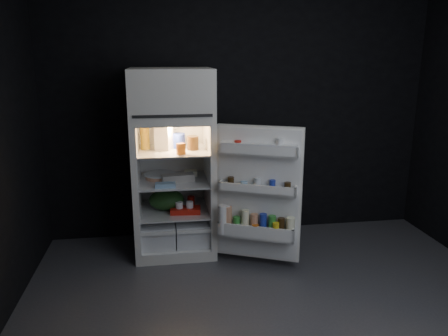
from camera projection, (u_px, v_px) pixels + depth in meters
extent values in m
cube|color=#47474C|center=(280.00, 316.00, 3.27)|extent=(4.00, 3.40, 0.00)
cube|color=black|center=(240.00, 109.00, 4.56)|extent=(4.00, 0.00, 2.70)
cube|color=white|center=(175.00, 244.00, 4.40)|extent=(0.76, 0.70, 0.10)
cube|color=white|center=(136.00, 184.00, 4.18)|extent=(0.05, 0.70, 1.20)
cube|color=white|center=(210.00, 180.00, 4.29)|extent=(0.05, 0.70, 1.20)
cube|color=white|center=(172.00, 173.00, 4.55)|extent=(0.66, 0.05, 1.20)
cube|color=white|center=(172.00, 117.00, 4.08)|extent=(0.76, 0.70, 0.06)
cube|color=white|center=(171.00, 91.00, 4.02)|extent=(0.76, 0.70, 0.42)
cube|color=black|center=(173.00, 116.00, 3.72)|extent=(0.68, 0.01, 0.02)
cube|color=white|center=(139.00, 184.00, 4.16)|extent=(0.01, 0.65, 1.20)
cube|color=white|center=(207.00, 181.00, 4.26)|extent=(0.01, 0.65, 1.20)
cube|color=white|center=(172.00, 121.00, 4.06)|extent=(0.66, 0.65, 0.01)
cube|color=white|center=(175.00, 240.00, 4.36)|extent=(0.66, 0.65, 0.01)
cube|color=white|center=(173.00, 150.00, 4.13)|extent=(0.65, 0.63, 0.01)
cube|color=white|center=(174.00, 181.00, 4.21)|extent=(0.65, 0.63, 0.01)
cube|color=white|center=(175.00, 210.00, 4.28)|extent=(0.65, 0.63, 0.01)
cube|color=white|center=(158.00, 229.00, 4.33)|extent=(0.32, 0.59, 0.22)
cube|color=white|center=(192.00, 227.00, 4.38)|extent=(0.32, 0.59, 0.22)
cube|color=white|center=(158.00, 234.00, 3.99)|extent=(0.32, 0.02, 0.03)
cube|color=white|center=(194.00, 231.00, 4.04)|extent=(0.32, 0.02, 0.03)
cube|color=#FFE5B2|center=(172.00, 124.00, 4.02)|extent=(0.14, 0.14, 0.02)
cube|color=white|center=(259.00, 194.00, 3.88)|extent=(0.71, 0.36, 1.22)
cube|color=white|center=(258.00, 195.00, 3.85)|extent=(0.66, 0.30, 1.18)
cube|color=white|center=(258.00, 155.00, 3.72)|extent=(0.66, 0.36, 0.02)
cube|color=white|center=(258.00, 151.00, 3.68)|extent=(0.63, 0.30, 0.10)
cube|color=white|center=(297.00, 153.00, 3.63)|extent=(0.05, 0.09, 0.10)
cube|color=white|center=(221.00, 148.00, 3.80)|extent=(0.05, 0.09, 0.10)
cube|color=white|center=(257.00, 192.00, 3.80)|extent=(0.66, 0.37, 0.02)
cube|color=white|center=(257.00, 190.00, 3.76)|extent=(0.63, 0.30, 0.09)
cube|color=white|center=(296.00, 192.00, 3.71)|extent=(0.06, 0.10, 0.09)
cube|color=white|center=(221.00, 186.00, 3.88)|extent=(0.06, 0.10, 0.09)
cube|color=white|center=(256.00, 236.00, 3.89)|extent=(0.68, 0.41, 0.02)
cube|color=white|center=(255.00, 233.00, 3.82)|extent=(0.63, 0.30, 0.13)
cube|color=white|center=(293.00, 235.00, 3.79)|extent=(0.08, 0.14, 0.13)
cube|color=white|center=(220.00, 227.00, 3.96)|extent=(0.08, 0.14, 0.13)
cube|color=white|center=(258.00, 144.00, 3.70)|extent=(0.64, 0.35, 0.02)
cylinder|color=white|center=(280.00, 147.00, 3.66)|extent=(0.07, 0.07, 0.14)
cylinder|color=silver|center=(263.00, 149.00, 3.70)|extent=(0.08, 0.08, 0.09)
cylinder|color=red|center=(238.00, 146.00, 3.75)|extent=(0.08, 0.08, 0.11)
cylinder|color=#30200D|center=(287.00, 188.00, 3.72)|extent=(0.07, 0.07, 0.10)
cylinder|color=#1E33A5|center=(272.00, 186.00, 3.75)|extent=(0.07, 0.07, 0.11)
cylinder|color=silver|center=(258.00, 185.00, 3.78)|extent=(0.07, 0.07, 0.12)
cylinder|color=#83A9CA|center=(244.00, 186.00, 3.82)|extent=(0.08, 0.08, 0.08)
cylinder|color=#30200D|center=(231.00, 183.00, 3.85)|extent=(0.07, 0.07, 0.11)
cylinder|color=#F5F4C8|center=(290.00, 228.00, 3.78)|extent=(0.10, 0.10, 0.20)
cylinder|color=#30200D|center=(281.00, 228.00, 3.80)|extent=(0.08, 0.08, 0.19)
cylinder|color=#338C33|center=(272.00, 226.00, 3.82)|extent=(0.09, 0.09, 0.20)
cylinder|color=#1E33A5|center=(263.00, 225.00, 3.84)|extent=(0.08, 0.08, 0.21)
cylinder|color=tan|center=(254.00, 225.00, 3.86)|extent=(0.09, 0.09, 0.20)
cylinder|color=#F5F4C8|center=(245.00, 222.00, 3.88)|extent=(0.09, 0.09, 0.23)
cylinder|color=#338C33|center=(237.00, 225.00, 3.91)|extent=(0.08, 0.08, 0.16)
cylinder|color=tan|center=(228.00, 220.00, 3.92)|extent=(0.10, 0.10, 0.24)
cylinder|color=yellow|center=(276.00, 231.00, 3.78)|extent=(0.07, 0.07, 0.15)
cylinder|color=#C05E16|center=(255.00, 231.00, 3.83)|extent=(0.08, 0.08, 0.12)
cylinder|color=silver|center=(240.00, 230.00, 3.87)|extent=(0.08, 0.08, 0.10)
cylinder|color=white|center=(222.00, 219.00, 3.89)|extent=(0.10, 0.10, 0.27)
cylinder|color=white|center=(228.00, 207.00, 3.89)|extent=(0.05, 0.05, 0.02)
cube|color=white|center=(164.00, 137.00, 4.11)|extent=(0.18, 0.18, 0.24)
cylinder|color=#1E33A5|center=(179.00, 141.00, 4.19)|extent=(0.15, 0.15, 0.14)
cylinder|color=#30200D|center=(193.00, 143.00, 4.12)|extent=(0.12, 0.12, 0.13)
cylinder|color=#BA901D|center=(145.00, 138.00, 4.13)|extent=(0.10, 0.10, 0.22)
cube|color=#C05E16|center=(181.00, 149.00, 3.93)|extent=(0.08, 0.07, 0.10)
cube|color=gray|center=(178.00, 178.00, 4.15)|extent=(0.32, 0.16, 0.07)
cylinder|color=tan|center=(160.00, 176.00, 4.26)|extent=(0.31, 0.31, 0.04)
cube|color=#83A9CA|center=(165.00, 185.00, 3.98)|extent=(0.19, 0.10, 0.04)
cube|color=#F5F4C8|center=(191.00, 173.00, 4.36)|extent=(0.14, 0.12, 0.05)
ellipsoid|color=#193815|center=(167.00, 200.00, 4.27)|extent=(0.43, 0.40, 0.20)
cube|color=red|center=(186.00, 210.00, 4.19)|extent=(0.30, 0.18, 0.05)
cylinder|color=red|center=(191.00, 201.00, 4.40)|extent=(0.09, 0.09, 0.09)
cylinder|color=silver|center=(193.00, 199.00, 4.45)|extent=(0.08, 0.08, 0.09)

